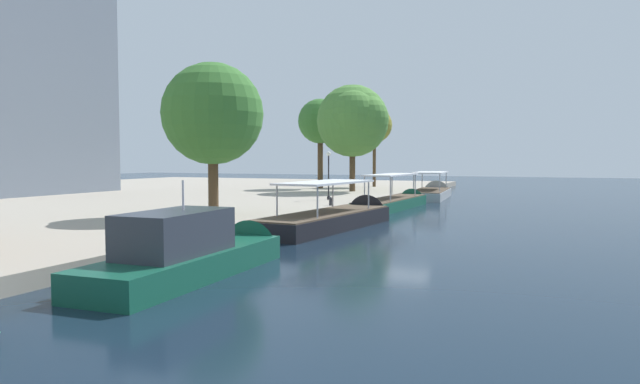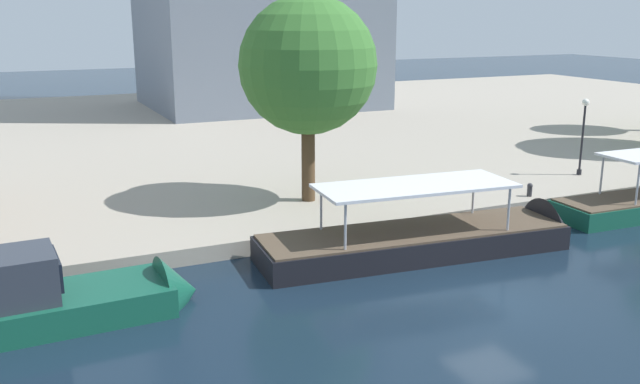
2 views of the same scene
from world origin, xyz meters
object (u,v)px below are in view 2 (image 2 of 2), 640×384
Objects in this scene: motor_yacht_1 at (28,308)px; tree_0 at (309,64)px; tour_boat_2 at (438,242)px; lamp_post at (583,129)px; mooring_bollard_1 at (530,189)px.

tree_0 is (13.12, 8.15, 6.55)m from motor_yacht_1.
tour_boat_2 is 3.31× the size of lamp_post.
tour_boat_2 is at bearing -156.24° from lamp_post.
tree_0 is at bearing 174.36° from lamp_post.
lamp_post is at bearing 28.84° from tour_boat_2.
motor_yacht_1 reaches higher than tour_boat_2.
motor_yacht_1 is 16.78m from tree_0.
motor_yacht_1 reaches higher than mooring_bollard_1.
tour_boat_2 is at bearing -71.74° from tree_0.
motor_yacht_1 is 15.60m from tour_boat_2.
tree_0 is at bearing 29.57° from motor_yacht_1.
lamp_post is at bearing -5.64° from tree_0.
tree_0 is at bearing 157.89° from mooring_bollard_1.
tree_0 reaches higher than lamp_post.
motor_yacht_1 is 23.58m from mooring_bollard_1.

